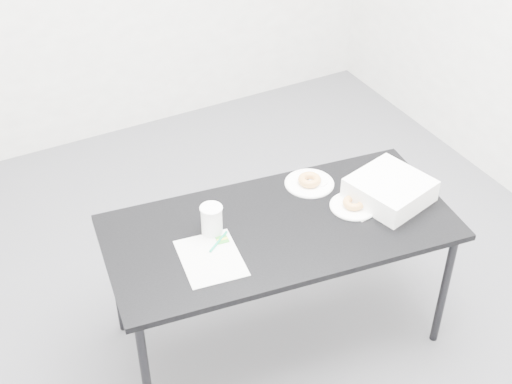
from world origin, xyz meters
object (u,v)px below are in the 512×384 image
scorecard (211,258)px  bakery_box (390,190)px  donut_near (354,203)px  donut_far (310,180)px  coffee_cup (212,220)px  pen (219,241)px  plate_near (353,206)px  plate_far (309,183)px  table (280,234)px

scorecard → bakery_box: 0.89m
bakery_box → donut_near: bearing=157.5°
donut_far → bakery_box: (0.26, -0.27, 0.03)m
donut_near → coffee_cup: coffee_cup is taller
pen → plate_near: pen is taller
donut_far → plate_far: bearing=0.0°
donut_far → bakery_box: size_ratio=0.35×
table → pen: size_ratio=11.23×
donut_near → plate_far: donut_near is taller
scorecard → donut_near: (0.71, 0.01, 0.02)m
scorecard → plate_near: bearing=8.5°
scorecard → coffee_cup: coffee_cup is taller
bakery_box → plate_near: bearing=157.5°
table → coffee_cup: size_ratio=11.74×
scorecard → plate_far: 0.67m
table → donut_far: size_ratio=14.76×
scorecard → plate_near: size_ratio=1.44×
plate_near → coffee_cup: coffee_cup is taller
scorecard → donut_far: 0.67m
plate_near → donut_near: (0.00, 0.00, 0.02)m
scorecard → bakery_box: bakery_box is taller
plate_far → coffee_cup: 0.56m
scorecard → plate_far: (0.63, 0.25, 0.00)m
bakery_box → donut_far: bearing=119.9°
table → donut_near: size_ratio=16.01×
plate_near → donut_far: donut_far is taller
scorecard → bakery_box: bearing=6.7°
donut_near → scorecard: bearing=-179.4°
bakery_box → plate_far: bearing=119.9°
table → plate_far: bearing=43.8°
donut_far → bakery_box: bearing=-45.8°
plate_near → plate_far: bearing=109.2°
pen → coffee_cup: coffee_cup is taller
coffee_cup → bakery_box: bearing=-11.5°
plate_far → scorecard: bearing=-158.3°
plate_far → donut_far: (0.00, 0.00, 0.02)m
table → donut_near: 0.36m
pen → coffee_cup: bearing=50.2°
donut_far → coffee_cup: (-0.55, -0.10, 0.04)m
scorecard → donut_far: (0.63, 0.25, 0.02)m
donut_near → donut_far: (-0.08, 0.24, -0.00)m
pen → coffee_cup: (0.01, 0.08, 0.06)m
scorecard → plate_near: plate_near is taller
donut_far → coffee_cup: bearing=-169.5°
table → plate_far: (0.27, 0.20, 0.06)m
donut_near → bakery_box: bakery_box is taller
pen → donut_near: donut_near is taller
plate_near → bakery_box: 0.18m
plate_near → donut_near: 0.02m
scorecard → coffee_cup: size_ratio=2.25×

